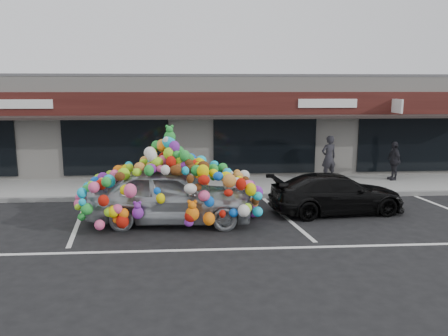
{
  "coord_description": "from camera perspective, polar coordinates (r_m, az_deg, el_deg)",
  "views": [
    {
      "loc": [
        0.16,
        -12.08,
        3.77
      ],
      "look_at": [
        1.06,
        1.4,
        1.28
      ],
      "focal_mm": 35.0,
      "sensor_mm": 36.0,
      "label": 1
    }
  ],
  "objects": [
    {
      "name": "lane_line",
      "position": [
        10.64,
        6.5,
        -10.35
      ],
      "size": [
        14.0,
        0.12,
        0.01
      ],
      "primitive_type": "cube",
      "color": "silver",
      "rests_on": "ground"
    },
    {
      "name": "pedestrian_c",
      "position": [
        18.56,
        21.29,
        0.89
      ],
      "size": [
        0.92,
        0.43,
        1.53
      ],
      "primitive_type": "imported",
      "rotation": [
        0.0,
        0.0,
        4.77
      ],
      "color": "black",
      "rests_on": "sidewalk"
    },
    {
      "name": "pedestrian_a",
      "position": [
        17.88,
        13.52,
        1.34
      ],
      "size": [
        0.73,
        0.58,
        1.76
      ],
      "primitive_type": "imported",
      "rotation": [
        0.0,
        0.0,
        3.42
      ],
      "color": "black",
      "rests_on": "sidewalk"
    },
    {
      "name": "parking_stripe_mid",
      "position": [
        13.11,
        8.01,
        -6.34
      ],
      "size": [
        0.73,
        4.37,
        0.01
      ],
      "primitive_type": "cube",
      "rotation": [
        0.0,
        0.0,
        0.14
      ],
      "color": "silver",
      "rests_on": "ground"
    },
    {
      "name": "toy_car",
      "position": [
        12.36,
        -6.88,
        -2.73
      ],
      "size": [
        3.32,
        5.01,
        2.86
      ],
      "rotation": [
        0.0,
        0.0,
        1.51
      ],
      "color": "silver",
      "rests_on": "ground"
    },
    {
      "name": "kerb",
      "position": [
        15.04,
        -4.32,
        -3.8
      ],
      "size": [
        26.0,
        0.18,
        0.16
      ],
      "primitive_type": "cube",
      "color": "slate",
      "rests_on": "ground"
    },
    {
      "name": "black_sedan",
      "position": [
        13.75,
        14.49,
        -3.23
      ],
      "size": [
        2.12,
        4.28,
        1.19
      ],
      "primitive_type": "imported",
      "rotation": [
        0.0,
        0.0,
        1.68
      ],
      "color": "black",
      "rests_on": "ground"
    },
    {
      "name": "parking_stripe_left",
      "position": [
        13.27,
        -18.44,
        -6.58
      ],
      "size": [
        0.73,
        4.37,
        0.01
      ],
      "primitive_type": "cube",
      "rotation": [
        0.0,
        0.0,
        0.14
      ],
      "color": "silver",
      "rests_on": "ground"
    },
    {
      "name": "shop_building",
      "position": [
        20.58,
        -4.28,
        5.95
      ],
      "size": [
        24.0,
        7.2,
        4.31
      ],
      "color": "beige",
      "rests_on": "ground"
    },
    {
      "name": "sidewalk",
      "position": [
        16.5,
        -4.28,
        -2.52
      ],
      "size": [
        26.0,
        3.0,
        0.15
      ],
      "primitive_type": "cube",
      "color": "gray",
      "rests_on": "ground"
    },
    {
      "name": "ground",
      "position": [
        12.65,
        -4.4,
        -6.91
      ],
      "size": [
        90.0,
        90.0,
        0.0
      ],
      "primitive_type": "plane",
      "color": "black",
      "rests_on": "ground"
    }
  ]
}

